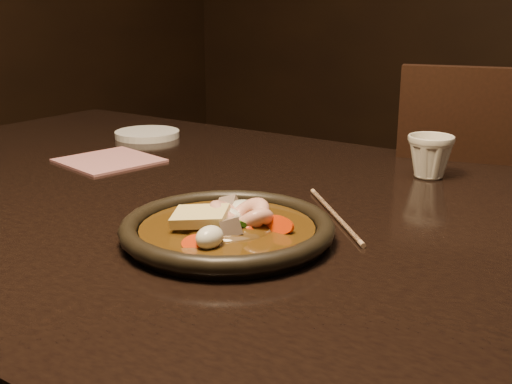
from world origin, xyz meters
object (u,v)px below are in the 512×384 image
Objects in this scene: plate at (227,230)px; tea_cup at (430,155)px; table at (242,256)px; chair at (500,270)px.

tea_cup is at bearing 76.65° from plate.
tea_cup reaches higher than plate.
table is 21.62× the size of tea_cup.
table is 0.35m from tea_cup.
plate is 3.47× the size of tea_cup.
chair reaches higher than tea_cup.
tea_cup is (-0.06, -0.29, 0.29)m from chair.
chair reaches higher than table.
chair is at bearing 77.06° from plate.
chair reaches higher than plate.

